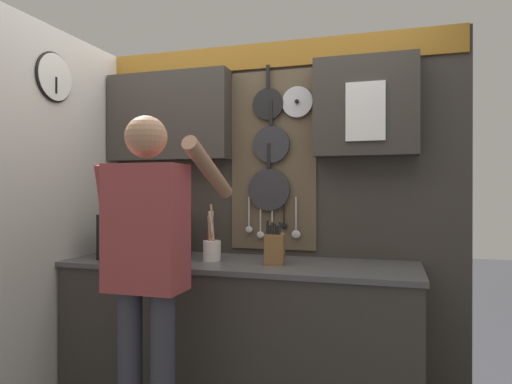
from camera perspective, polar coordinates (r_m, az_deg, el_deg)
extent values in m
cube|color=#38332D|center=(2.91, -2.12, -17.66)|extent=(2.09, 0.65, 0.86)
cube|color=#4C4C4C|center=(2.80, -2.12, -8.97)|extent=(2.12, 0.68, 0.03)
cube|color=#38332D|center=(3.10, -0.05, -2.91)|extent=(2.69, 0.04, 2.31)
cube|color=#99661E|center=(3.20, -0.22, 16.57)|extent=(2.65, 0.02, 0.17)
cube|color=#38332D|center=(3.27, -10.86, 9.23)|extent=(0.89, 0.16, 0.60)
cube|color=#38332D|center=(2.91, 13.52, 10.34)|extent=(0.63, 0.16, 0.60)
cube|color=brown|center=(3.04, 2.16, 4.01)|extent=(0.58, 0.01, 1.19)
cylinder|color=black|center=(3.07, 1.52, 10.93)|extent=(0.21, 0.02, 0.21)
cube|color=black|center=(3.10, 1.49, 14.24)|extent=(0.02, 0.02, 0.15)
cylinder|color=#2D2D33|center=(3.03, 1.92, 5.97)|extent=(0.25, 0.02, 0.25)
cube|color=black|center=(3.05, 1.89, 9.88)|extent=(0.02, 0.02, 0.17)
cylinder|color=#2D2D33|center=(3.01, 1.64, 0.29)|extent=(0.28, 0.02, 0.28)
cube|color=black|center=(3.02, 1.61, 4.52)|extent=(0.02, 0.02, 0.17)
cylinder|color=silver|center=(3.03, 5.18, 11.16)|extent=(0.20, 0.01, 0.20)
sphere|color=black|center=(3.01, 5.11, 11.22)|extent=(0.03, 0.03, 0.03)
cylinder|color=silver|center=(3.06, -0.88, -2.51)|extent=(0.01, 0.01, 0.21)
ellipsoid|color=silver|center=(3.06, -0.88, -4.70)|extent=(0.05, 0.01, 0.04)
cylinder|color=silver|center=(3.03, 0.56, -2.84)|extent=(0.01, 0.01, 0.24)
ellipsoid|color=silver|center=(3.04, 0.56, -5.37)|extent=(0.05, 0.01, 0.05)
cylinder|color=silver|center=(3.01, 2.03, -2.71)|extent=(0.01, 0.01, 0.22)
ellipsoid|color=silver|center=(3.02, 2.03, -5.12)|extent=(0.05, 0.01, 0.05)
cylinder|color=black|center=(2.99, 3.52, -2.29)|extent=(0.01, 0.01, 0.18)
ellipsoid|color=black|center=(3.00, 3.52, -4.25)|extent=(0.05, 0.01, 0.04)
cylinder|color=silver|center=(2.98, 5.02, -2.78)|extent=(0.01, 0.01, 0.23)
ellipsoid|color=silver|center=(2.99, 5.02, -5.28)|extent=(0.06, 0.01, 0.05)
cube|color=white|center=(2.82, 13.51, 9.79)|extent=(0.23, 0.02, 0.35)
cube|color=silver|center=(3.00, -24.60, -3.04)|extent=(0.04, 1.60, 2.31)
cylinder|color=white|center=(3.06, -23.86, 12.99)|extent=(0.02, 0.28, 0.28)
torus|color=black|center=(3.07, -23.92, 12.98)|extent=(0.02, 0.30, 0.30)
cube|color=black|center=(3.05, -23.69, 12.12)|extent=(0.01, 0.01, 0.10)
cube|color=black|center=(3.02, -13.61, -5.33)|extent=(0.48, 0.37, 0.28)
cube|color=black|center=(2.89, -16.40, -5.58)|extent=(0.26, 0.01, 0.17)
cube|color=#333338|center=(2.78, -12.61, -5.82)|extent=(0.10, 0.01, 0.21)
cube|color=brown|center=(2.70, 2.37, -7.11)|extent=(0.13, 0.16, 0.18)
cylinder|color=black|center=(2.67, 1.42, -4.44)|extent=(0.02, 0.03, 0.08)
cylinder|color=black|center=(2.66, 1.73, -4.73)|extent=(0.02, 0.03, 0.05)
cylinder|color=black|center=(2.66, 2.03, -4.57)|extent=(0.02, 0.03, 0.07)
cylinder|color=black|center=(2.66, 2.34, -4.65)|extent=(0.02, 0.03, 0.06)
cylinder|color=black|center=(2.65, 2.65, -4.77)|extent=(0.02, 0.02, 0.05)
cylinder|color=black|center=(2.65, 2.96, -4.54)|extent=(0.02, 0.03, 0.08)
cylinder|color=white|center=(2.83, -5.52, -7.32)|extent=(0.11, 0.11, 0.12)
cylinder|color=black|center=(2.82, -5.65, -5.65)|extent=(0.02, 0.05, 0.19)
cylinder|color=tan|center=(2.81, -5.81, -5.28)|extent=(0.02, 0.05, 0.23)
cylinder|color=silver|center=(2.82, -5.58, -4.96)|extent=(0.02, 0.05, 0.26)
cylinder|color=red|center=(2.82, -5.91, -5.01)|extent=(0.02, 0.02, 0.25)
cylinder|color=silver|center=(2.81, -5.52, -5.00)|extent=(0.05, 0.01, 0.26)
cylinder|color=tan|center=(2.81, -5.44, -4.57)|extent=(0.05, 0.05, 0.30)
cylinder|color=tan|center=(2.83, -5.65, -4.89)|extent=(0.02, 0.02, 0.26)
cylinder|color=#383842|center=(2.52, -15.44, -20.96)|extent=(0.12, 0.12, 0.83)
cylinder|color=#383842|center=(2.43, -11.57, -21.73)|extent=(0.12, 0.12, 0.83)
cube|color=#993D3D|center=(2.31, -13.56, -4.33)|extent=(0.38, 0.22, 0.62)
sphere|color=#A87A5B|center=(2.31, -13.57, 6.72)|extent=(0.21, 0.21, 0.21)
cylinder|color=#993D3D|center=(2.45, -17.85, -3.09)|extent=(0.08, 0.20, 0.56)
cylinder|color=#A87A5B|center=(2.42, -5.87, 2.79)|extent=(0.08, 0.53, 0.31)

